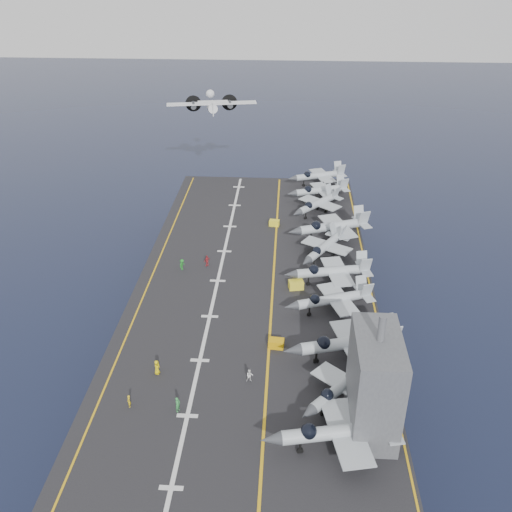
# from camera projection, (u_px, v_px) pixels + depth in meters

# --- Properties ---
(ground) EXTENTS (500.00, 500.00, 0.00)m
(ground) POSITION_uv_depth(u_px,v_px,m) (255.00, 334.00, 97.25)
(ground) COLOR #142135
(ground) RESTS_ON ground
(hull) EXTENTS (36.00, 90.00, 10.00)m
(hull) POSITION_uv_depth(u_px,v_px,m) (255.00, 310.00, 94.81)
(hull) COLOR #56595E
(hull) RESTS_ON ground
(flight_deck) EXTENTS (38.00, 92.00, 0.40)m
(flight_deck) POSITION_uv_depth(u_px,v_px,m) (255.00, 283.00, 92.28)
(flight_deck) COLOR black
(flight_deck) RESTS_ON hull
(foul_line) EXTENTS (0.35, 90.00, 0.02)m
(foul_line) POSITION_uv_depth(u_px,v_px,m) (273.00, 282.00, 92.02)
(foul_line) COLOR gold
(foul_line) RESTS_ON flight_deck
(landing_centerline) EXTENTS (0.50, 90.00, 0.02)m
(landing_centerline) POSITION_uv_depth(u_px,v_px,m) (218.00, 281.00, 92.48)
(landing_centerline) COLOR silver
(landing_centerline) RESTS_ON flight_deck
(deck_edge_port) EXTENTS (0.25, 90.00, 0.02)m
(deck_edge_port) POSITION_uv_depth(u_px,v_px,m) (151.00, 279.00, 93.05)
(deck_edge_port) COLOR gold
(deck_edge_port) RESTS_ON flight_deck
(deck_edge_stbd) EXTENTS (0.25, 90.00, 0.02)m
(deck_edge_stbd) POSITION_uv_depth(u_px,v_px,m) (370.00, 286.00, 91.21)
(deck_edge_stbd) COLOR gold
(deck_edge_stbd) RESTS_ON flight_deck
(island_superstructure) EXTENTS (5.00, 10.00, 15.00)m
(island_superstructure) POSITION_uv_depth(u_px,v_px,m) (376.00, 373.00, 61.60)
(island_superstructure) COLOR #56595E
(island_superstructure) RESTS_ON flight_deck
(fighter_jet_0) EXTENTS (16.70, 12.80, 5.21)m
(fighter_jet_0) POSITION_uv_depth(u_px,v_px,m) (339.00, 431.00, 60.88)
(fighter_jet_0) COLOR gray
(fighter_jet_0) RESTS_ON flight_deck
(fighter_jet_1) EXTENTS (14.93, 15.30, 4.46)m
(fighter_jet_1) POSITION_uv_depth(u_px,v_px,m) (342.00, 385.00, 67.64)
(fighter_jet_1) COLOR #9199A2
(fighter_jet_1) RESTS_ON flight_deck
(fighter_jet_2) EXTENTS (17.59, 13.95, 5.37)m
(fighter_jet_2) POSITION_uv_depth(u_px,v_px,m) (349.00, 342.00, 74.13)
(fighter_jet_2) COLOR #959BA4
(fighter_jet_2) RESTS_ON flight_deck
(fighter_jet_3) EXTENTS (15.71, 13.04, 4.67)m
(fighter_jet_3) POSITION_uv_depth(u_px,v_px,m) (333.00, 298.00, 83.78)
(fighter_jet_3) COLOR #8E949D
(fighter_jet_3) RESTS_ON flight_deck
(fighter_jet_4) EXTENTS (15.52, 11.93, 4.83)m
(fighter_jet_4) POSITION_uv_depth(u_px,v_px,m) (333.00, 270.00, 90.65)
(fighter_jet_4) COLOR #979EA6
(fighter_jet_4) RESTS_ON flight_deck
(fighter_jet_5) EXTENTS (14.23, 15.69, 4.54)m
(fighter_jet_5) POSITION_uv_depth(u_px,v_px,m) (325.00, 246.00, 98.13)
(fighter_jet_5) COLOR gray
(fighter_jet_5) RESTS_ON flight_deck
(fighter_jet_6) EXTENTS (17.95, 14.90, 5.34)m
(fighter_jet_6) POSITION_uv_depth(u_px,v_px,m) (333.00, 226.00, 104.27)
(fighter_jet_6) COLOR #939BA2
(fighter_jet_6) RESTS_ON flight_deck
(fighter_jet_7) EXTENTS (15.32, 15.81, 4.60)m
(fighter_jet_7) POSITION_uv_depth(u_px,v_px,m) (318.00, 203.00, 114.08)
(fighter_jet_7) COLOR #97A0A6
(fighter_jet_7) RESTS_ON flight_deck
(fighter_jet_8) EXTENTS (15.56, 12.90, 4.63)m
(fighter_jet_8) POSITION_uv_depth(u_px,v_px,m) (321.00, 190.00, 120.12)
(fighter_jet_8) COLOR #9298A1
(fighter_jet_8) RESTS_ON flight_deck
(tow_cart_a) EXTENTS (2.16, 1.52, 1.22)m
(tow_cart_a) POSITION_uv_depth(u_px,v_px,m) (276.00, 343.00, 77.23)
(tow_cart_a) COLOR #D39908
(tow_cart_a) RESTS_ON flight_deck
(tow_cart_b) EXTENTS (2.52, 1.90, 1.37)m
(tow_cart_b) POSITION_uv_depth(u_px,v_px,m) (296.00, 285.00, 90.19)
(tow_cart_b) COLOR yellow
(tow_cart_b) RESTS_ON flight_deck
(tow_cart_c) EXTENTS (2.04, 1.48, 1.13)m
(tow_cart_c) POSITION_uv_depth(u_px,v_px,m) (274.00, 223.00, 110.01)
(tow_cart_c) COLOR yellow
(tow_cart_c) RESTS_ON flight_deck
(crew_0) EXTENTS (0.99, 1.32, 2.01)m
(crew_0) POSITION_uv_depth(u_px,v_px,m) (157.00, 367.00, 72.34)
(crew_0) COLOR yellow
(crew_0) RESTS_ON flight_deck
(crew_1) EXTENTS (1.01, 1.18, 1.66)m
(crew_1) POSITION_uv_depth(u_px,v_px,m) (129.00, 401.00, 67.28)
(crew_1) COLOR yellow
(crew_1) RESTS_ON flight_deck
(crew_3) EXTENTS (1.16, 1.36, 1.93)m
(crew_3) POSITION_uv_depth(u_px,v_px,m) (182.00, 264.00, 95.21)
(crew_3) COLOR #1B8723
(crew_3) RESTS_ON flight_deck
(crew_4) EXTENTS (1.42, 1.40, 2.00)m
(crew_4) POSITION_uv_depth(u_px,v_px,m) (207.00, 261.00, 96.24)
(crew_4) COLOR #B2282F
(crew_4) RESTS_ON flight_deck
(crew_6) EXTENTS (1.17, 1.41, 2.00)m
(crew_6) POSITION_uv_depth(u_px,v_px,m) (178.00, 404.00, 66.57)
(crew_6) COLOR #2E883F
(crew_6) RESTS_ON flight_deck
(crew_7) EXTENTS (1.15, 0.84, 1.78)m
(crew_7) POSITION_uv_depth(u_px,v_px,m) (250.00, 376.00, 71.13)
(crew_7) COLOR white
(crew_7) RESTS_ON flight_deck
(transport_plane) EXTENTS (22.41, 17.17, 4.80)m
(transport_plane) POSITION_uv_depth(u_px,v_px,m) (212.00, 109.00, 129.93)
(transport_plane) COLOR silver
(fighter_jet_9) EXTENTS (15.56, 12.90, 4.63)m
(fighter_jet_9) POSITION_uv_depth(u_px,v_px,m) (319.00, 175.00, 127.53)
(fighter_jet_9) COLOR #9298A1
(fighter_jet_9) RESTS_ON flight_deck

